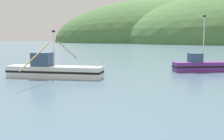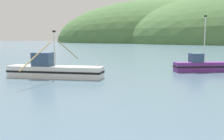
% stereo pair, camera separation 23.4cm
% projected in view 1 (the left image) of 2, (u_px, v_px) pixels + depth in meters
% --- Properties ---
extents(hill_far_left, '(170.11, 136.09, 69.08)m').
position_uv_depth(hill_far_left, '(157.00, 42.00, 249.95)').
color(hill_far_left, '#47703D').
rests_on(hill_far_left, ground).
extents(fishing_boat_white, '(10.70, 14.56, 5.10)m').
position_uv_depth(fishing_boat_white, '(53.00, 70.00, 32.04)').
color(fishing_boat_white, white).
rests_on(fishing_boat_white, ground).
extents(fishing_boat_purple, '(7.76, 2.30, 7.09)m').
position_uv_depth(fishing_boat_purple, '(202.00, 66.00, 37.69)').
color(fishing_boat_purple, '#6B2D84').
rests_on(fishing_boat_purple, ground).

